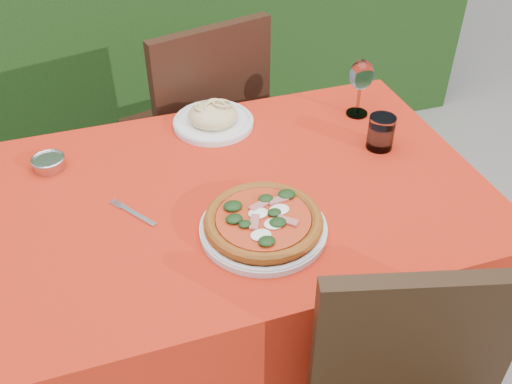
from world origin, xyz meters
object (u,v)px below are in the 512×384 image
object	(u,v)px
pasta_plate	(213,118)
steel_ramekin	(49,164)
chair_far	(201,124)
pizza_plate	(263,223)
fork	(137,215)
wine_glass	(361,77)
water_glass	(381,134)

from	to	relation	value
pasta_plate	steel_ramekin	size ratio (longest dim) A/B	2.93
chair_far	pizza_plate	size ratio (longest dim) A/B	3.16
pizza_plate	fork	xyz separation A→B (m)	(-0.28, 0.15, -0.02)
pizza_plate	wine_glass	xyz separation A→B (m)	(0.45, 0.42, 0.10)
pizza_plate	steel_ramekin	xyz separation A→B (m)	(-0.47, 0.42, -0.01)
steel_ramekin	fork	bearing A→B (deg)	-54.52
pasta_plate	wine_glass	size ratio (longest dim) A/B	1.33
pizza_plate	fork	bearing A→B (deg)	151.53
pizza_plate	pasta_plate	world-z (taller)	pasta_plate
chair_far	water_glass	distance (m)	0.75
fork	steel_ramekin	world-z (taller)	steel_ramekin
water_glass	fork	size ratio (longest dim) A/B	0.59
chair_far	steel_ramekin	world-z (taller)	chair_far
pizza_plate	wine_glass	world-z (taller)	wine_glass
pizza_plate	water_glass	xyz separation A→B (m)	(0.43, 0.23, 0.02)
water_glass	steel_ramekin	size ratio (longest dim) A/B	1.19
chair_far	steel_ramekin	size ratio (longest dim) A/B	11.59
chair_far	water_glass	size ratio (longest dim) A/B	9.72
pasta_plate	fork	bearing A→B (deg)	-129.49
chair_far	pizza_plate	bearing A→B (deg)	72.74
wine_glass	fork	size ratio (longest dim) A/B	1.10
pizza_plate	pasta_plate	distance (m)	0.50
chair_far	wine_glass	world-z (taller)	chair_far
pizza_plate	fork	world-z (taller)	pizza_plate
chair_far	wine_glass	size ratio (longest dim) A/B	5.27
pasta_plate	wine_glass	distance (m)	0.46
pasta_plate	water_glass	xyz separation A→B (m)	(0.42, -0.26, 0.02)
pasta_plate	pizza_plate	bearing A→B (deg)	-91.21
water_glass	wine_glass	size ratio (longest dim) A/B	0.54
pasta_plate	water_glass	size ratio (longest dim) A/B	2.46
water_glass	chair_far	bearing A→B (deg)	123.50
pizza_plate	steel_ramekin	world-z (taller)	pizza_plate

